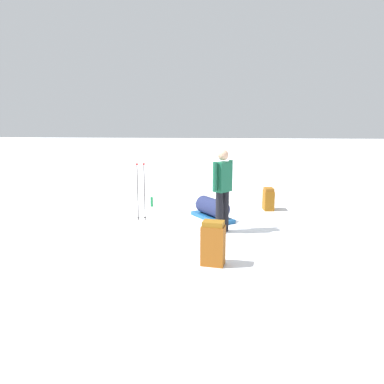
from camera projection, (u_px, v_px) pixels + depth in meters
ground_plane at (192, 222)px, 8.33m from camera, size 80.00×80.00×0.00m
skier_standing at (223, 186)px, 7.44m from camera, size 0.40×0.46×1.70m
ski_pair_near at (206, 203)px, 10.25m from camera, size 1.81×0.62×0.05m
backpack_large_dark at (268, 199)px, 9.45m from camera, size 0.28×0.40×0.58m
backpack_bright at (213, 244)px, 5.83m from camera, size 0.40×0.31×0.72m
ski_poles_planted_near at (141, 189)px, 8.37m from camera, size 0.22×0.11×1.33m
gear_sled at (212, 210)px, 8.57m from camera, size 1.07×1.23×0.49m
thermos_bottle at (152, 202)px, 9.84m from camera, size 0.07×0.07×0.26m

